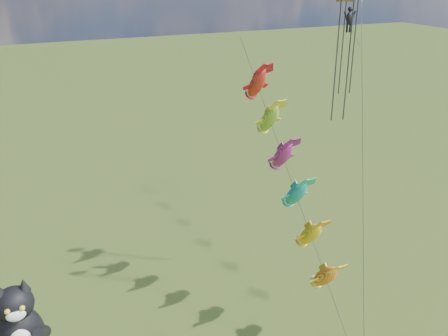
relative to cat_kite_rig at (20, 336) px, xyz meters
name	(u,v)px	position (x,y,z in m)	size (l,w,h in m)	color
cat_kite_rig	(20,336)	(0.00, 0.00, 0.00)	(2.42, 4.08, 9.91)	brown
fish_windsock_rig	(289,175)	(16.61, 5.25, 2.66)	(1.14, 15.97, 17.59)	brown
parafoil_rig	(350,27)	(20.06, 5.00, 11.53)	(9.12, 15.58, 25.77)	brown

